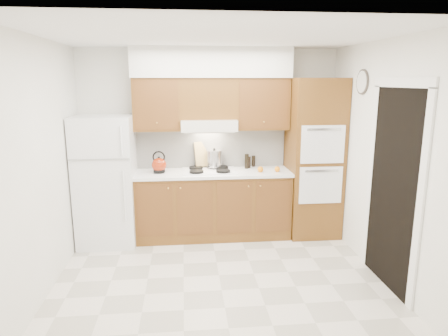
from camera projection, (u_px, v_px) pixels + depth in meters
name	position (u px, v px, depth m)	size (l,w,h in m)	color
floor	(219.00, 275.00, 4.54)	(3.60, 3.60, 0.00)	beige
ceiling	(218.00, 36.00, 3.98)	(3.60, 3.60, 0.00)	white
wall_back	(210.00, 142.00, 5.72)	(3.60, 0.02, 2.60)	white
wall_left	(44.00, 167.00, 4.08)	(0.02, 3.00, 2.60)	white
wall_right	(380.00, 160.00, 4.43)	(0.02, 3.00, 2.60)	white
fridge	(107.00, 181.00, 5.32)	(0.75, 0.72, 1.72)	white
base_cabinets	(213.00, 205.00, 5.61)	(2.11, 0.60, 0.90)	brown
countertop	(213.00, 173.00, 5.50)	(2.13, 0.62, 0.04)	white
backsplash	(211.00, 148.00, 5.72)	(2.11, 0.03, 0.56)	white
oven_cabinet	(314.00, 158.00, 5.58)	(0.70, 0.65, 2.20)	brown
upper_cab_left	(157.00, 104.00, 5.37)	(0.63, 0.33, 0.70)	brown
upper_cab_right	(262.00, 104.00, 5.51)	(0.73, 0.33, 0.70)	brown
range_hood	(209.00, 125.00, 5.43)	(0.75, 0.45, 0.15)	silver
upper_cab_over_hood	(208.00, 99.00, 5.42)	(0.75, 0.33, 0.55)	brown
soffit	(212.00, 63.00, 5.31)	(2.13, 0.36, 0.40)	silver
cooktop	(209.00, 171.00, 5.51)	(0.74, 0.50, 0.01)	white
doorway	(393.00, 190.00, 4.15)	(0.02, 0.90, 2.10)	black
wall_clock	(362.00, 82.00, 4.78)	(0.30, 0.30, 0.02)	#3F3833
kettle	(159.00, 165.00, 5.39)	(0.20, 0.20, 0.20)	maroon
cutting_board	(204.00, 154.00, 5.69)	(0.27, 0.02, 0.35)	tan
stock_pot	(214.00, 159.00, 5.64)	(0.22, 0.22, 0.23)	silver
condiment_a	(247.00, 161.00, 5.67)	(0.06, 0.06, 0.21)	black
condiment_b	(253.00, 161.00, 5.79)	(0.05, 0.05, 0.16)	black
condiment_c	(249.00, 162.00, 5.72)	(0.06, 0.06, 0.16)	black
orange_near	(277.00, 169.00, 5.47)	(0.08, 0.08, 0.08)	orange
orange_far	(260.00, 169.00, 5.44)	(0.08, 0.08, 0.08)	orange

